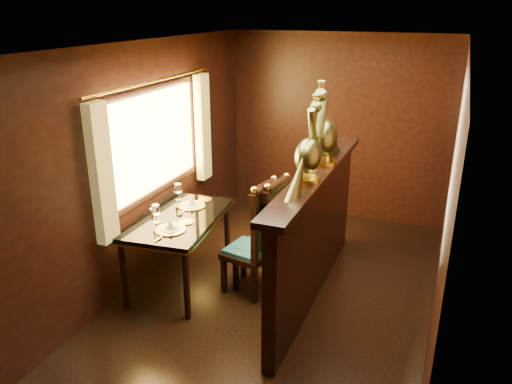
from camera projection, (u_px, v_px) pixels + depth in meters
ground at (273, 303)px, 5.04m from camera, size 5.00×5.00×0.00m
room_shell at (267, 150)px, 4.52m from camera, size 3.04×5.04×2.52m
partition at (314, 232)px, 4.93m from camera, size 0.26×2.70×1.36m
dining_table at (178, 223)px, 5.16m from camera, size 0.93×1.39×0.98m
chair_left at (270, 233)px, 5.04m from camera, size 0.52×0.54×1.26m
chair_right at (258, 236)px, 4.99m from camera, size 0.52×0.54×1.25m
peacock_left at (309, 140)px, 4.27m from camera, size 0.23×0.63×0.74m
peacock_right at (325, 122)px, 4.72m from camera, size 0.26×0.71×0.84m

